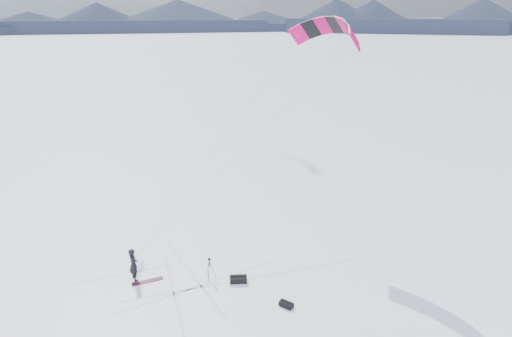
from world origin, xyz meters
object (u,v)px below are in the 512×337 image
object	(u,v)px
tripod	(209,266)
gear_bag_b	(286,304)
snowboard	(147,281)
gear_bag_a	(238,279)
snowkiter	(135,279)

from	to	relation	value
tripod	gear_bag_b	world-z (taller)	tripod
snowboard	gear_bag_a	world-z (taller)	gear_bag_a
snowboard	gear_bag_a	distance (m)	4.87
snowboard	gear_bag_b	xyz separation A→B (m)	(6.38, -4.10, 0.12)
tripod	gear_bag_b	size ratio (longest dim) A/B	1.71
snowkiter	tripod	bearing A→B (deg)	-124.20
tripod	gear_bag_a	bearing A→B (deg)	-29.03
snowboard	gear_bag_a	bearing A→B (deg)	-23.30
tripod	gear_bag_a	xyz separation A→B (m)	(1.39, -0.73, -0.64)
snowkiter	gear_bag_a	xyz separation A→B (m)	(5.27, -1.85, 0.18)
gear_bag_b	gear_bag_a	bearing A→B (deg)	174.46
tripod	snowkiter	bearing A→B (deg)	162.44
snowboard	gear_bag_b	bearing A→B (deg)	-38.65
gear_bag_a	gear_bag_b	xyz separation A→B (m)	(1.73, -2.64, -0.04)
gear_bag_a	snowboard	bearing A→B (deg)	175.49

